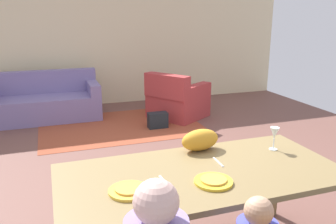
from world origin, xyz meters
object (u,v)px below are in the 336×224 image
Objects in this scene: plate_near_child at (213,182)px; wine_glass at (274,134)px; handbag at (158,120)px; dining_table at (201,180)px; couch at (43,102)px; plate_near_man at (129,191)px; cat at (200,140)px; armchair at (177,100)px.

plate_near_child is 1.34× the size of wine_glass.
plate_near_child is 3.51m from handbag.
wine_glass reaches higher than plate_near_child.
couch is (-1.07, 4.36, -0.39)m from dining_table.
handbag is (-0.02, 3.02, -0.76)m from wine_glass.
handbag is (1.23, 3.32, -0.64)m from plate_near_man.
couch is at bearing 146.56° from handbag.
cat reaches higher than plate_near_man.
cat is at bearing 67.68° from dining_table.
plate_near_man is at bearing -110.26° from handbag.
plate_near_man is 0.54m from plate_near_child.
armchair is at bearing -16.94° from couch.
plate_near_child is 0.57m from cat.
couch is (-0.53, 4.48, -0.47)m from plate_near_man.
plate_near_man is 0.78× the size of handbag.
plate_near_man is at bearing -114.54° from armchair.
wine_glass reaches higher than armchair.
plate_near_child is 0.78× the size of cat.
wine_glass is 3.11m from handbag.
couch reaches higher than plate_near_man.
plate_near_man is at bearing -167.46° from dining_table.
cat is 0.27× the size of armchair.
dining_table is 1.66× the size of armchair.
armchair reaches higher than handbag.
armchair is (1.73, 3.79, -0.45)m from plate_near_man.
plate_near_man is at bearing -83.26° from couch.
dining_table is 0.56m from plate_near_man.
dining_table is at bearing -119.74° from cat.
armchair is at bearing 72.03° from dining_table.
couch is at bearing 103.25° from plate_near_child.
cat is at bearing -73.03° from couch.
plate_near_man is 1.00× the size of plate_near_child.
armchair is at bearing 65.46° from plate_near_man.
plate_near_man is 0.13× the size of couch.
wine_glass is at bearing -97.90° from armchair.
wine_glass is (0.71, 0.18, 0.20)m from dining_table.
armchair is (1.19, 3.85, -0.45)m from plate_near_child.
wine_glass is at bearing 13.54° from plate_near_man.
wine_glass is 3.57m from armchair.
dining_table is 0.20m from plate_near_child.
wine_glass is (1.25, 0.30, 0.12)m from plate_near_man.
handbag is at bearing 69.74° from plate_near_man.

